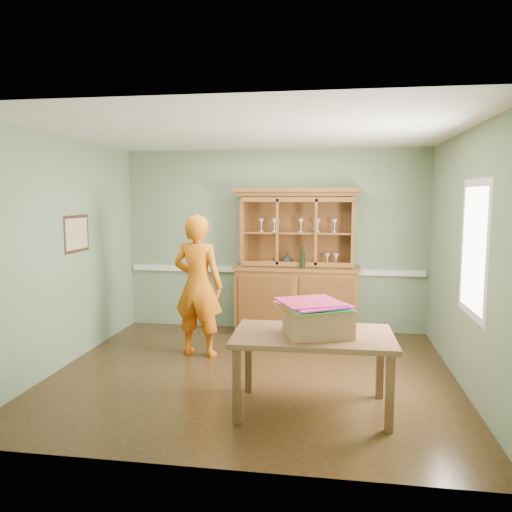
% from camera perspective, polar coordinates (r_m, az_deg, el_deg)
% --- Properties ---
extents(floor, '(4.50, 4.50, 0.00)m').
position_cam_1_polar(floor, '(5.82, -0.40, -13.34)').
color(floor, '#483117').
rests_on(floor, ground).
extents(ceiling, '(4.50, 4.50, 0.00)m').
position_cam_1_polar(ceiling, '(5.51, -0.42, 14.06)').
color(ceiling, white).
rests_on(ceiling, wall_back).
extents(wall_back, '(4.50, 0.00, 4.50)m').
position_cam_1_polar(wall_back, '(7.47, 2.03, 1.79)').
color(wall_back, gray).
rests_on(wall_back, floor).
extents(wall_left, '(0.00, 4.00, 4.00)m').
position_cam_1_polar(wall_left, '(6.27, -21.17, 0.35)').
color(wall_left, gray).
rests_on(wall_left, floor).
extents(wall_right, '(0.00, 4.00, 4.00)m').
position_cam_1_polar(wall_right, '(5.61, 22.93, -0.44)').
color(wall_right, gray).
rests_on(wall_right, floor).
extents(wall_front, '(4.50, 0.00, 4.50)m').
position_cam_1_polar(wall_front, '(3.57, -5.54, -3.84)').
color(wall_front, gray).
rests_on(wall_front, floor).
extents(chair_rail, '(4.41, 0.05, 0.08)m').
position_cam_1_polar(chair_rail, '(7.50, 2.00, -1.65)').
color(chair_rail, white).
rests_on(chair_rail, wall_back).
extents(framed_map, '(0.03, 0.60, 0.46)m').
position_cam_1_polar(framed_map, '(6.50, -19.78, 2.40)').
color(framed_map, '#362315').
rests_on(framed_map, wall_left).
extents(window_panel, '(0.03, 0.96, 1.36)m').
position_cam_1_polar(window_panel, '(5.30, 23.58, 0.76)').
color(window_panel, white).
rests_on(window_panel, wall_right).
extents(china_hutch, '(1.81, 0.60, 2.13)m').
position_cam_1_polar(china_hutch, '(7.28, 4.66, -3.14)').
color(china_hutch, brown).
rests_on(china_hutch, floor).
extents(dining_table, '(1.50, 0.92, 0.74)m').
position_cam_1_polar(dining_table, '(4.74, 6.53, -9.81)').
color(dining_table, brown).
rests_on(dining_table, floor).
extents(cardboard_box, '(0.68, 0.61, 0.26)m').
position_cam_1_polar(cardboard_box, '(4.64, 7.07, -7.40)').
color(cardboard_box, '#A77856').
rests_on(cardboard_box, dining_table).
extents(kite_stack, '(0.72, 0.72, 0.05)m').
position_cam_1_polar(kite_stack, '(4.58, 6.57, -5.52)').
color(kite_stack, yellow).
rests_on(kite_stack, cardboard_box).
extents(person, '(0.71, 0.53, 1.79)m').
position_cam_1_polar(person, '(6.31, -6.64, -3.37)').
color(person, orange).
rests_on(person, floor).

